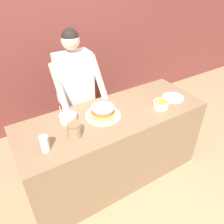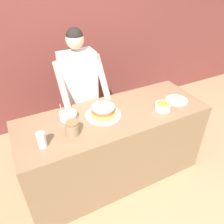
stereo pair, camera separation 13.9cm
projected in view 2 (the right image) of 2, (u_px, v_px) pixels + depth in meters
ground_plane at (129, 195)px, 2.44m from camera, size 14.00×14.00×0.00m
wall_back at (66, 37)px, 3.03m from camera, size 10.00×0.05×2.60m
counter at (114, 146)px, 2.45m from camera, size 1.97×0.72×0.88m
person_baker at (79, 85)px, 2.55m from camera, size 0.54×0.46×1.61m
cake at (103, 111)px, 2.17m from camera, size 0.36×0.36×0.10m
frosting_bowl_pink at (68, 115)px, 2.13m from camera, size 0.17×0.17×0.17m
frosting_bowl_orange at (163, 106)px, 2.26m from camera, size 0.16×0.16×0.16m
drinking_glass at (42, 140)px, 1.78m from camera, size 0.07×0.07×0.14m
ceramic_plate at (177, 100)px, 2.42m from camera, size 0.24×0.24×0.01m
stoneware_jar at (72, 128)px, 1.92m from camera, size 0.12×0.12×0.13m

